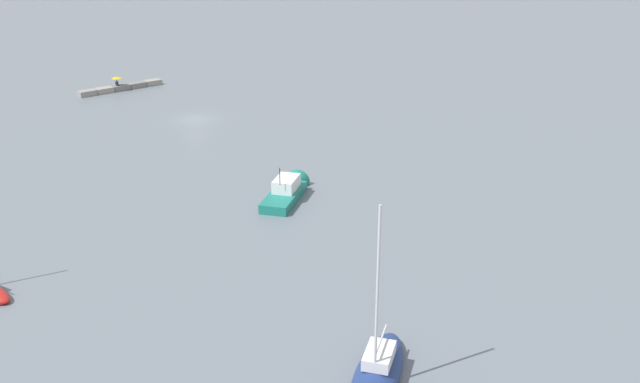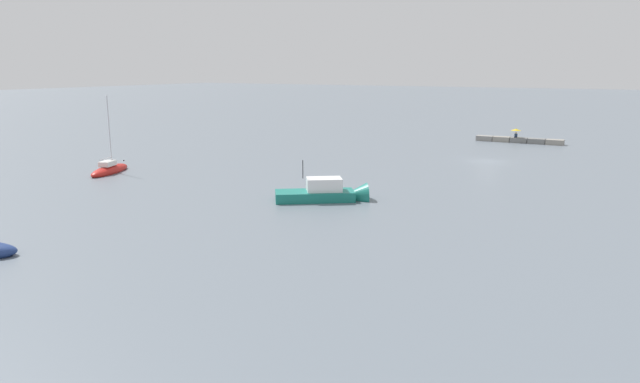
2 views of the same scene
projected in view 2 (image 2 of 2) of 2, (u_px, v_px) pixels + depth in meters
name	position (u px, v px, depth m)	size (l,w,h in m)	color
ground_plane	(487.00, 162.00, 65.33)	(500.00, 500.00, 0.00)	slate
seawall_pier	(519.00, 140.00, 81.68)	(11.89, 1.41, 0.72)	gray
person_seated_blue_left	(516.00, 136.00, 81.78)	(0.41, 0.62, 0.73)	#1E2333
umbrella_open_yellow	(516.00, 130.00, 81.51)	(1.38, 1.38, 1.30)	black
sailboat_red_mid	(110.00, 170.00, 58.32)	(3.67, 6.51, 8.03)	red
motorboat_teal_near	(330.00, 195.00, 46.26)	(7.36, 6.06, 4.14)	#197266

